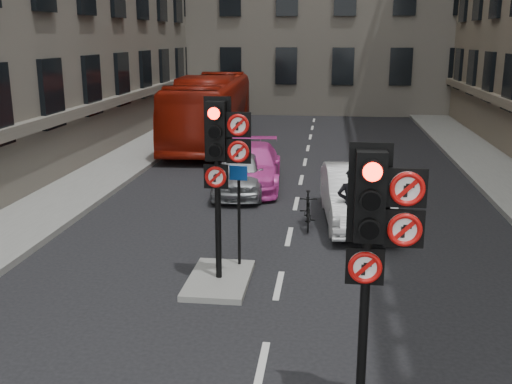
% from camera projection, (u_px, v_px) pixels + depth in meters
% --- Properties ---
extents(pavement_left, '(3.00, 50.00, 0.16)m').
position_uv_depth(pavement_left, '(76.00, 186.00, 19.40)').
color(pavement_left, gray).
rests_on(pavement_left, ground).
extents(centre_island, '(1.20, 2.00, 0.12)m').
position_uv_depth(centre_island, '(219.00, 280.00, 11.97)').
color(centre_island, gray).
rests_on(centre_island, ground).
extents(signal_near, '(0.91, 0.40, 3.58)m').
position_uv_depth(signal_near, '(376.00, 226.00, 7.17)').
color(signal_near, black).
rests_on(signal_near, ground).
extents(signal_far, '(0.91, 0.40, 3.58)m').
position_uv_depth(signal_far, '(221.00, 150.00, 11.29)').
color(signal_far, black).
rests_on(signal_far, centre_island).
extents(car_silver, '(1.81, 3.91, 1.30)m').
position_uv_depth(car_silver, '(239.00, 173.00, 18.66)').
color(car_silver, '#9FA2A7').
rests_on(car_silver, ground).
extents(car_white, '(1.92, 4.58, 1.47)m').
position_uv_depth(car_white, '(356.00, 195.00, 15.67)').
color(car_white, silver).
rests_on(car_white, ground).
extents(car_pink, '(2.20, 4.74, 1.34)m').
position_uv_depth(car_pink, '(251.00, 166.00, 19.49)').
color(car_pink, '#E543B1').
rests_on(car_pink, ground).
extents(bus_red, '(3.05, 11.10, 3.06)m').
position_uv_depth(bus_red, '(210.00, 110.00, 27.16)').
color(bus_red, maroon).
rests_on(bus_red, ground).
extents(motorcycle, '(0.51, 1.53, 0.91)m').
position_uv_depth(motorcycle, '(308.00, 210.00, 15.36)').
color(motorcycle, black).
rests_on(motorcycle, ground).
extents(motorcyclist, '(0.67, 0.45, 1.82)m').
position_uv_depth(motorcyclist, '(351.00, 206.00, 14.09)').
color(motorcyclist, black).
rests_on(motorcyclist, ground).
extents(info_sign, '(0.37, 0.12, 2.13)m').
position_uv_depth(info_sign, '(239.00, 202.00, 12.28)').
color(info_sign, black).
rests_on(info_sign, centre_island).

